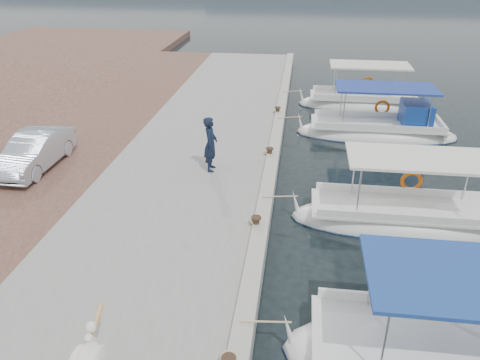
# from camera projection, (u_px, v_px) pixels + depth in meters

# --- Properties ---
(ground) EXTENTS (400.00, 400.00, 0.00)m
(ground) POSITION_uv_depth(u_px,v_px,m) (263.00, 276.00, 11.95)
(ground) COLOR black
(ground) RESTS_ON ground
(concrete_quay) EXTENTS (6.00, 40.00, 0.50)m
(concrete_quay) POSITION_uv_depth(u_px,v_px,m) (192.00, 175.00, 16.62)
(concrete_quay) COLOR gray
(concrete_quay) RESTS_ON ground
(quay_curb) EXTENTS (0.44, 40.00, 0.12)m
(quay_curb) POSITION_uv_depth(u_px,v_px,m) (270.00, 172.00, 16.16)
(quay_curb) COLOR #A19D8F
(quay_curb) RESTS_ON concrete_quay
(cobblestone_strip) EXTENTS (4.00, 40.00, 0.50)m
(cobblestone_strip) POSITION_uv_depth(u_px,v_px,m) (59.00, 167.00, 17.21)
(cobblestone_strip) COLOR brown
(cobblestone_strip) RESTS_ON ground
(fishing_caique_b) EXTENTS (6.47, 2.56, 2.83)m
(fishing_caique_b) POSITION_uv_depth(u_px,v_px,m) (444.00, 360.00, 9.35)
(fishing_caique_b) COLOR white
(fishing_caique_b) RESTS_ON ground
(fishing_caique_c) EXTENTS (6.73, 2.09, 2.83)m
(fishing_caique_c) POSITION_uv_depth(u_px,v_px,m) (403.00, 221.00, 14.10)
(fishing_caique_c) COLOR white
(fishing_caique_c) RESTS_ON ground
(fishing_caique_d) EXTENTS (6.99, 2.22, 2.83)m
(fishing_caique_d) POSITION_uv_depth(u_px,v_px,m) (379.00, 132.00, 20.66)
(fishing_caique_d) COLOR white
(fishing_caique_d) RESTS_ON ground
(fishing_caique_e) EXTENTS (6.63, 2.13, 2.83)m
(fishing_caique_e) POSITION_uv_depth(u_px,v_px,m) (362.00, 105.00, 24.48)
(fishing_caique_e) COLOR white
(fishing_caique_e) RESTS_ON ground
(mooring_bollards) EXTENTS (0.28, 20.28, 0.33)m
(mooring_bollards) POSITION_uv_depth(u_px,v_px,m) (256.00, 221.00, 13.01)
(mooring_bollards) COLOR black
(mooring_bollards) RESTS_ON concrete_quay
(pelican) EXTENTS (0.54, 1.38, 1.07)m
(pelican) POSITION_uv_depth(u_px,v_px,m) (88.00, 359.00, 8.20)
(pelican) COLOR tan
(pelican) RESTS_ON concrete_quay
(fisherman) EXTENTS (0.50, 0.73, 1.93)m
(fisherman) POSITION_uv_depth(u_px,v_px,m) (211.00, 144.00, 16.03)
(fisherman) COLOR black
(fisherman) RESTS_ON concrete_quay
(parked_car) EXTENTS (1.37, 3.80, 1.25)m
(parked_car) POSITION_uv_depth(u_px,v_px,m) (35.00, 151.00, 16.36)
(parked_car) COLOR silver
(parked_car) RESTS_ON cobblestone_strip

